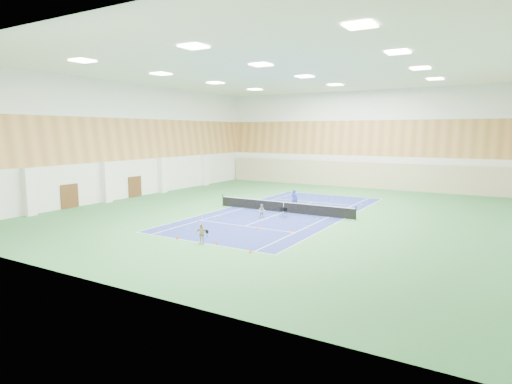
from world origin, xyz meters
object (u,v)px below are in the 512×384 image
ball_cart (283,212)px  coach (294,199)px  child_court (262,211)px  child_apron (201,234)px  tennis_net (284,206)px

ball_cart → coach: bearing=108.1°
coach → ball_cart: (1.02, -4.21, -0.46)m
child_court → ball_cart: (1.40, 1.09, -0.16)m
child_apron → ball_cart: 10.08m
coach → child_court: size_ratio=1.52×
child_court → child_apron: bearing=-107.4°
coach → ball_cart: coach is taller
ball_cart → child_court: bearing=-137.7°
tennis_net → coach: 2.27m
tennis_net → child_apron: (0.34, -12.02, 0.09)m
coach → child_apron: bearing=88.7°
tennis_net → ball_cart: (0.98, -1.96, -0.14)m
tennis_net → coach: (-0.04, 2.25, 0.32)m
tennis_net → child_apron: bearing=-88.4°
child_court → child_apron: size_ratio=0.89×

